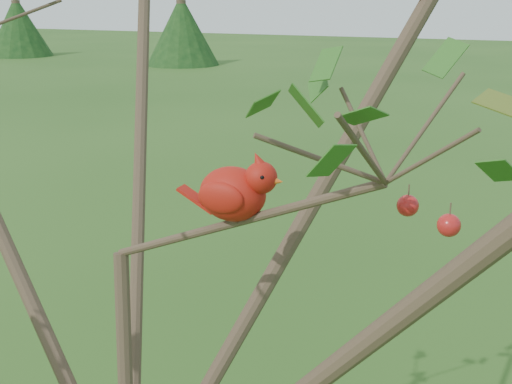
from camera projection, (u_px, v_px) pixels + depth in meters
crabapple_tree at (110, 200)px, 1.26m from camera, size 2.35×2.05×2.95m
cardinal at (236, 192)px, 1.25m from camera, size 0.23×0.11×0.16m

